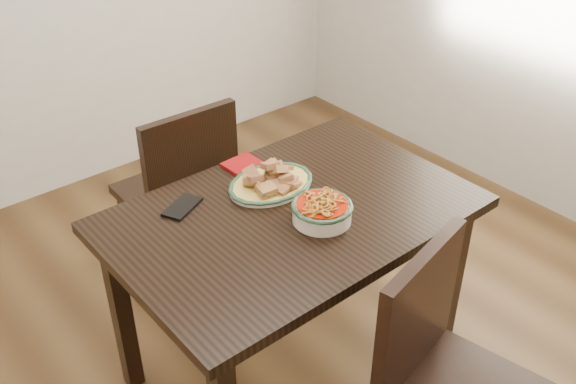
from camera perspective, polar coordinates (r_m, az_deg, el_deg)
floor at (r=2.72m, az=-0.60°, el=-13.56°), size 3.50×3.50×0.00m
dining_table at (r=2.21m, az=0.33°, el=-3.64°), size 1.21×0.81×0.75m
chair_far at (r=2.77m, az=-9.41°, el=0.40°), size 0.43×0.43×0.89m
chair_near at (r=2.02m, az=13.67°, el=-15.23°), size 0.50×0.50×0.89m
fish_plate at (r=2.25m, az=-1.54°, el=1.44°), size 0.32×0.25×0.11m
noodle_bowl at (r=2.08m, az=3.05°, el=-1.54°), size 0.20×0.20×0.08m
smartphone at (r=2.19m, az=-9.37°, el=-1.31°), size 0.16×0.13×0.01m
napkin at (r=2.40m, az=-4.08°, el=2.48°), size 0.14×0.12×0.01m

